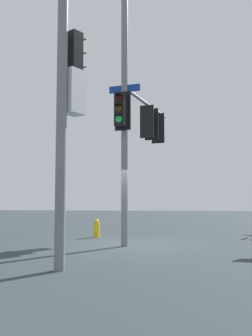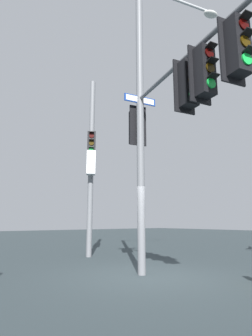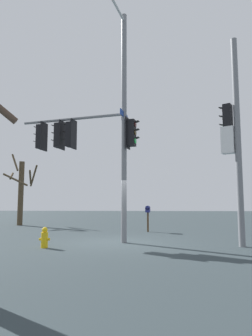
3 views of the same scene
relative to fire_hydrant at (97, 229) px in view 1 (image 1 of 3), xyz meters
The scene contains 4 objects.
ground_plane 2.89m from the fire_hydrant, 31.62° to the left, with size 80.00×80.00×0.00m, color #2F3A3E.
main_signal_pole_assembly 5.17m from the fire_hydrant, 48.07° to the left, with size 5.41×4.63×9.73m.
secondary_pole_assembly 7.99m from the fire_hydrant, ahead, with size 0.74×0.58×8.00m.
fire_hydrant is the anchor object (origin of this frame).
Camera 1 is at (12.66, 1.56, 1.52)m, focal length 40.34 mm.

